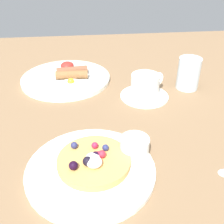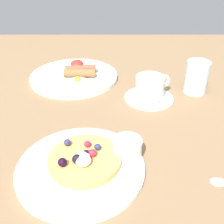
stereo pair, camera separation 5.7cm
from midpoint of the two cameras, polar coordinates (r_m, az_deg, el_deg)
ground_plane at (r=66.45cm, az=2.77°, el=-2.88°), size 189.24×139.68×3.00cm
pancake_plate at (r=52.32cm, az=-3.08°, el=-11.73°), size 24.29×24.29×1.02cm
pancake_with_berries at (r=51.90cm, az=-2.34°, el=-9.93°), size 13.94×13.94×3.17cm
syrup_ramekin at (r=53.59cm, az=6.66°, el=-7.41°), size 5.77×5.77×3.39cm
breakfast_plate at (r=85.94cm, az=-5.80°, el=7.37°), size 27.09×27.09×1.26cm
fried_breakfast at (r=85.48cm, az=-4.75°, el=8.57°), size 9.76×16.27×2.77cm
coffee_saucer at (r=75.47cm, az=10.22°, el=3.00°), size 13.34×13.34×0.79cm
coffee_cup at (r=73.99cm, az=10.58°, el=5.31°), size 9.93×7.72×5.76cm
water_glass at (r=80.55cm, az=19.66°, el=6.86°), size 6.36×6.36×9.12cm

